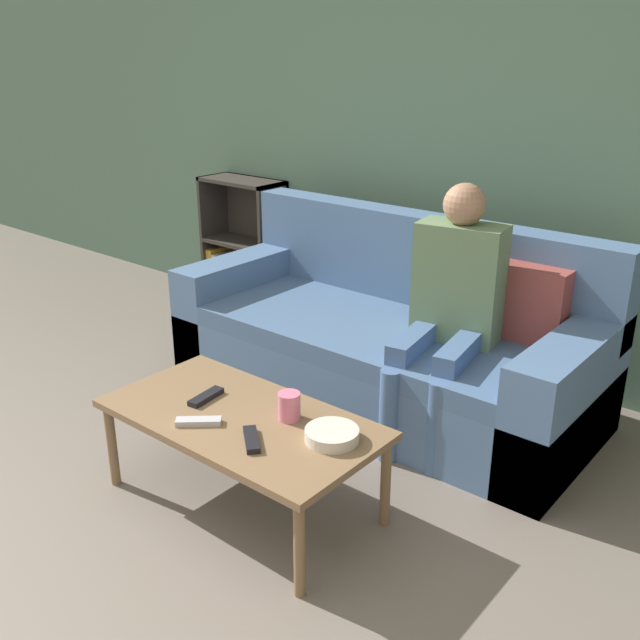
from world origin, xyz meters
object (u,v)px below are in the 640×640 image
Objects in this scene: coffee_table at (241,424)px; cup_near at (289,406)px; tv_remote_2 at (198,422)px; snack_bowl at (332,435)px; bookshelf at (246,259)px; tv_remote_0 at (251,439)px; person_adult at (452,296)px; couch at (387,343)px; tv_remote_1 at (206,397)px.

coffee_table is 0.21m from cup_near.
coffee_table is at bearing 111.88° from tv_remote_2.
tv_remote_2 is 0.51m from snack_bowl.
tv_remote_0 is at bearing -44.44° from bookshelf.
cup_near is (-0.14, -0.96, -0.22)m from person_adult.
snack_bowl is at bearing -65.41° from couch.
bookshelf is 0.77× the size of person_adult.
person_adult is 10.81× the size of cup_near.
person_adult reaches higher than couch.
bookshelf is 2.20m from tv_remote_1.
cup_near is 0.35m from tv_remote_2.
bookshelf is at bearing 134.61° from coffee_table.
tv_remote_0 is (-0.13, -1.17, -0.26)m from person_adult.
tv_remote_1 is 0.60m from snack_bowl.
cup_near is at bearing -75.84° from couch.
cup_near is at bearing 42.71° from tv_remote_0.
tv_remote_2 is (-0.07, -0.15, 0.05)m from coffee_table.
snack_bowl reaches higher than tv_remote_2.
tv_remote_0 is at bearing -87.37° from cup_near.
tv_remote_0 is at bearing 56.12° from tv_remote_2.
couch is 1.18m from snack_bowl.
bookshelf reaches higher than cup_near.
person_adult is at bearing 94.94° from snack_bowl.
tv_remote_1 is (-0.51, -1.05, -0.26)m from person_adult.
bookshelf is at bearing 153.13° from person_adult.
tv_remote_1 is at bearing -49.08° from bookshelf.
person_adult reaches higher than bookshelf.
person_adult is 7.24× the size of tv_remote_0.
tv_remote_1 is 1.10× the size of tv_remote_2.
tv_remote_1 is (-0.38, 0.12, 0.00)m from tv_remote_0.
bookshelf is 2.59m from snack_bowl.
tv_remote_0 is 1.01× the size of tv_remote_2.
tv_remote_2 is 0.80× the size of snack_bowl.
tv_remote_0 is 0.25m from tv_remote_2.
couch is 13.63× the size of tv_remote_2.
couch is at bearing 77.90° from tv_remote_1.
cup_near reaches higher than snack_bowl.
person_adult is at bearing 57.31° from tv_remote_1.
tv_remote_0 and tv_remote_2 have the same top height.
tv_remote_2 is (-0.38, -1.20, -0.26)m from person_adult.
couch reaches higher than cup_near.
tv_remote_1 is at bearing -173.07° from snack_bowl.
tv_remote_2 is at bearing -49.11° from bookshelf.
snack_bowl is (0.22, -0.02, -0.03)m from cup_near.
cup_near reaches higher than tv_remote_1.
person_adult is 1.20m from tv_remote_1.
snack_bowl is at bearing -38.03° from bookshelf.
snack_bowl is at bearing -94.46° from person_adult.
bookshelf is 0.81× the size of coffee_table.
cup_near is 0.62× the size of tv_remote_1.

